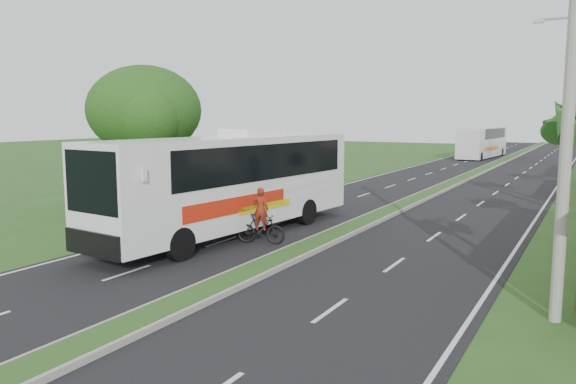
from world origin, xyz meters
The scene contains 10 objects.
ground centered at (0.00, 0.00, 0.00)m, with size 180.00×180.00×0.00m, color #2D4B1B.
road_asphalt centered at (0.00, 20.00, 0.01)m, with size 14.00×160.00×0.02m, color black.
median_strip centered at (0.00, 20.00, 0.10)m, with size 1.20×160.00×0.18m.
lane_edge_left centered at (-6.70, 20.00, 0.00)m, with size 0.12×160.00×0.01m, color silver.
lane_edge_right centered at (6.70, 20.00, 0.00)m, with size 0.12×160.00×0.01m, color silver.
shade_tree centered at (-12.11, 10.02, 5.03)m, with size 6.30×6.00×7.54m.
utility_pole_a centered at (8.50, 2.00, 5.67)m, with size 1.60×0.28×11.00m.
coach_bus_main centered at (-3.86, 6.43, 2.40)m, with size 4.14×13.71×4.36m.
coach_bus_far centered at (-3.06, 56.53, 2.01)m, with size 3.59×12.35×3.55m.
motorcyclist centered at (-2.00, 5.51, 0.77)m, with size 1.98×1.02×2.19m.
Camera 1 is at (9.21, -12.41, 4.88)m, focal length 35.00 mm.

